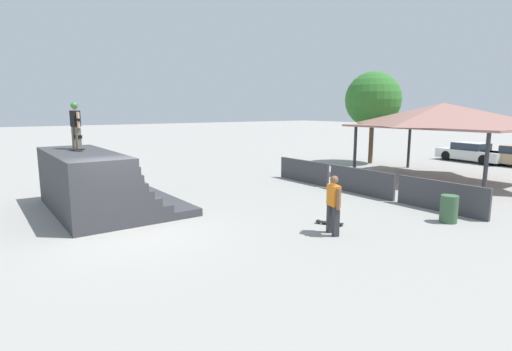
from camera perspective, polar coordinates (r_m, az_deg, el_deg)
ground_plane at (r=12.06m, az=-17.95°, el=-7.70°), size 160.00×160.00×0.00m
quarter_pipe_ramp at (r=14.79m, az=-22.02°, el=-1.25°), size 5.70×3.95×2.05m
skater_on_deck at (r=15.66m, az=-24.39°, el=6.95°), size 0.72×0.28×1.66m
skateboard_on_deck at (r=15.01m, az=-24.31°, el=3.44°), size 0.78×0.47×0.09m
bystander_walking at (r=11.25m, az=11.01°, el=-3.74°), size 0.66×0.36×1.67m
skateboard_on_ground at (r=12.40m, az=10.34°, el=-6.63°), size 0.81×0.59×0.09m
barrier_fence at (r=16.94m, az=14.71°, el=-0.83°), size 10.15×0.12×1.05m
pavilion_shelter at (r=21.55m, az=25.11°, el=7.78°), size 7.73×5.64×3.76m
tree_far_back at (r=26.63m, az=16.38°, el=10.33°), size 3.49×3.49×5.79m
trash_bin at (r=13.69m, az=25.84°, el=-4.32°), size 0.52×0.52×0.85m
parked_car_white at (r=30.04m, az=28.41°, el=2.87°), size 4.54×2.24×1.27m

